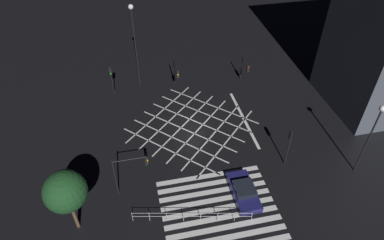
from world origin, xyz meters
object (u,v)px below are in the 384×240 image
(traffic_light_sw_main, at_px, (132,167))
(street_tree_near, at_px, (65,192))
(traffic_light_se_cross, at_px, (290,140))
(traffic_light_median_north, at_px, (176,72))
(traffic_light_nw_cross, at_px, (111,75))
(street_lamp_west, at_px, (374,126))
(waiting_car, at_px, (244,191))
(street_lamp_east, at_px, (134,30))
(traffic_light_ne_cross, at_px, (245,67))

(traffic_light_sw_main, bearing_deg, street_tree_near, -151.54)
(traffic_light_se_cross, bearing_deg, traffic_light_median_north, 30.12)
(traffic_light_nw_cross, relative_size, traffic_light_sw_main, 0.90)
(traffic_light_sw_main, relative_size, street_lamp_west, 0.54)
(traffic_light_median_north, distance_m, traffic_light_nw_cross, 7.44)
(traffic_light_nw_cross, distance_m, traffic_light_se_cross, 21.08)
(street_lamp_west, bearing_deg, waiting_car, -176.95)
(traffic_light_se_cross, bearing_deg, street_lamp_east, 37.39)
(traffic_light_se_cross, xyz_separation_m, street_lamp_west, (5.93, -2.25, 2.54))
(traffic_light_se_cross, relative_size, waiting_car, 0.95)
(street_lamp_east, relative_size, street_lamp_west, 1.34)
(traffic_light_median_north, xyz_separation_m, street_tree_near, (-10.92, -16.38, 1.66))
(traffic_light_se_cross, bearing_deg, traffic_light_nw_cross, 46.16)
(traffic_light_se_cross, bearing_deg, waiting_car, 119.40)
(traffic_light_se_cross, distance_m, waiting_car, 6.21)
(street_lamp_east, relative_size, waiting_car, 2.38)
(traffic_light_median_north, height_order, street_lamp_east, street_lamp_east)
(street_lamp_east, bearing_deg, traffic_light_ne_cross, -11.87)
(traffic_light_nw_cross, xyz_separation_m, street_tree_near, (-3.55, -17.47, 1.76))
(traffic_light_median_north, height_order, street_tree_near, street_tree_near)
(street_lamp_west, bearing_deg, traffic_light_se_cross, 159.20)
(traffic_light_ne_cross, xyz_separation_m, street_lamp_east, (-12.46, 2.62, 4.75))
(traffic_light_nw_cross, xyz_separation_m, street_lamp_west, (21.13, -16.85, 2.81))
(traffic_light_nw_cross, bearing_deg, street_tree_near, -11.49)
(traffic_light_ne_cross, xyz_separation_m, street_lamp_west, (5.51, -15.39, 2.98))
(traffic_light_ne_cross, distance_m, traffic_light_sw_main, 19.67)
(traffic_light_nw_cross, relative_size, waiting_car, 0.86)
(traffic_light_se_cross, height_order, street_lamp_west, street_lamp_west)
(traffic_light_sw_main, distance_m, street_tree_near, 5.62)
(traffic_light_median_north, height_order, street_lamp_west, street_lamp_west)
(traffic_light_se_cross, distance_m, street_tree_near, 19.03)
(traffic_light_ne_cross, relative_size, traffic_light_nw_cross, 0.92)
(traffic_light_ne_cross, height_order, waiting_car, traffic_light_ne_cross)
(waiting_car, bearing_deg, traffic_light_nw_cross, 30.24)
(traffic_light_median_north, relative_size, street_tree_near, 0.62)
(traffic_light_ne_cross, xyz_separation_m, traffic_light_se_cross, (-0.42, -13.13, 0.44))
(street_lamp_west, xyz_separation_m, waiting_car, (-10.97, -0.58, -4.82))
(street_tree_near, bearing_deg, traffic_light_median_north, 56.32)
(traffic_light_ne_cross, relative_size, waiting_car, 0.79)
(street_lamp_east, xyz_separation_m, street_lamp_west, (17.97, -18.01, -1.78))
(traffic_light_ne_cross, relative_size, traffic_light_se_cross, 0.83)
(street_tree_near, bearing_deg, traffic_light_ne_cross, 39.84)
(waiting_car, bearing_deg, street_lamp_west, -86.95)
(traffic_light_se_cross, bearing_deg, street_tree_near, 98.69)
(traffic_light_nw_cross, xyz_separation_m, street_lamp_east, (3.16, 1.15, 4.59))
(traffic_light_sw_main, distance_m, traffic_light_se_cross, 13.97)
(traffic_light_median_north, bearing_deg, street_tree_near, -33.68)
(traffic_light_nw_cross, relative_size, street_tree_near, 0.61)
(traffic_light_ne_cross, bearing_deg, traffic_light_median_north, -92.61)
(street_tree_near, relative_size, waiting_car, 1.40)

